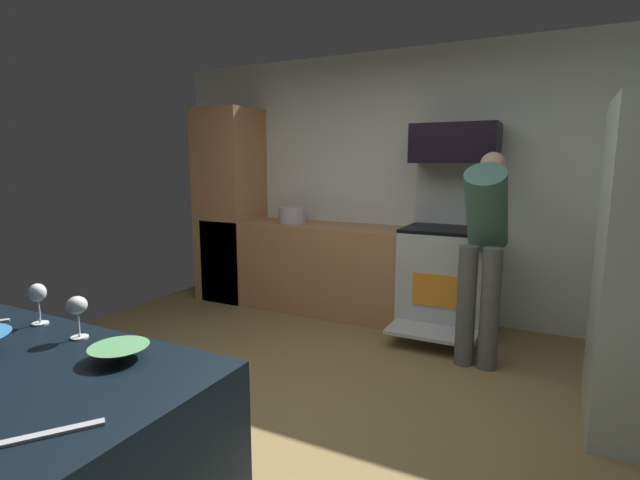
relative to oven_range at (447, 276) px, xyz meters
The scene contains 12 objects.
ground_plane 2.10m from the oven_range, 105.08° to the right, with size 5.20×4.80×0.02m, color olive.
wall_back 1.02m from the oven_range, 144.80° to the left, with size 5.20×0.12×2.60m, color silver.
lower_cabinet_run 1.43m from the oven_range, behind, with size 2.40×0.60×0.90m, color #B07B4E.
cabinet_column 2.49m from the oven_range, behind, with size 0.60×0.60×2.10m, color #B07B4E.
oven_range is the anchor object (origin of this frame).
microwave 1.19m from the oven_range, 90.00° to the left, with size 0.74×0.38×0.34m, color black.
person_cook 0.81m from the oven_range, 56.09° to the right, with size 0.31×0.61×1.61m.
mixing_bowl_small 3.29m from the oven_range, 96.29° to the right, with size 0.19×0.19×0.04m, color #589B5F.
wine_glass_mid 3.32m from the oven_range, 106.07° to the right, with size 0.06×0.06×0.16m.
wine_glass_far 3.28m from the oven_range, 101.33° to the right, with size 0.07×0.07×0.15m.
knife_paring 3.65m from the oven_range, 92.51° to the right, with size 0.27×0.02×0.01m, color #B7BABF.
stock_pot 1.69m from the oven_range, behind, with size 0.30×0.30×0.17m, color silver.
Camera 1 is at (1.39, -2.25, 1.52)m, focal length 26.37 mm.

